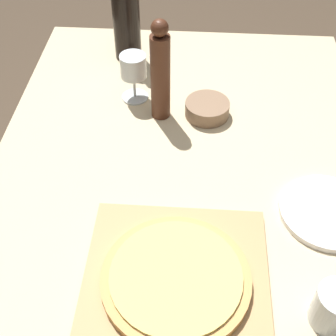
{
  "coord_description": "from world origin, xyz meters",
  "views": [
    {
      "loc": [
        0.02,
        -0.69,
        1.58
      ],
      "look_at": [
        -0.03,
        0.04,
        0.83
      ],
      "focal_mm": 50.0,
      "sensor_mm": 36.0,
      "label": 1
    }
  ],
  "objects_px": {
    "pizza": "(178,278)",
    "small_bowl": "(207,109)",
    "wine_glass": "(133,69)",
    "wine_bottle": "(126,15)",
    "pepper_mill": "(160,73)"
  },
  "relations": [
    {
      "from": "pizza",
      "to": "pepper_mill",
      "type": "distance_m",
      "value": 0.54
    },
    {
      "from": "wine_bottle",
      "to": "pizza",
      "type": "bearing_deg",
      "value": -76.05
    },
    {
      "from": "wine_bottle",
      "to": "small_bowl",
      "type": "xyz_separation_m",
      "value": [
        0.25,
        -0.27,
        -0.12
      ]
    },
    {
      "from": "pizza",
      "to": "wine_glass",
      "type": "xyz_separation_m",
      "value": [
        -0.15,
        0.59,
        0.07
      ]
    },
    {
      "from": "pizza",
      "to": "wine_bottle",
      "type": "xyz_separation_m",
      "value": [
        -0.2,
        0.8,
        0.11
      ]
    },
    {
      "from": "wine_bottle",
      "to": "pepper_mill",
      "type": "distance_m",
      "value": 0.31
    },
    {
      "from": "pepper_mill",
      "to": "pizza",
      "type": "bearing_deg",
      "value": -81.79
    },
    {
      "from": "pepper_mill",
      "to": "small_bowl",
      "type": "bearing_deg",
      "value": 3.42
    },
    {
      "from": "pizza",
      "to": "small_bowl",
      "type": "height_order",
      "value": "pizza"
    },
    {
      "from": "wine_glass",
      "to": "wine_bottle",
      "type": "bearing_deg",
      "value": 102.05
    },
    {
      "from": "pizza",
      "to": "small_bowl",
      "type": "xyz_separation_m",
      "value": [
        0.05,
        0.53,
        -0.01
      ]
    },
    {
      "from": "wine_glass",
      "to": "pepper_mill",
      "type": "bearing_deg",
      "value": -41.48
    },
    {
      "from": "pizza",
      "to": "small_bowl",
      "type": "distance_m",
      "value": 0.53
    },
    {
      "from": "pizza",
      "to": "wine_glass",
      "type": "bearing_deg",
      "value": 104.62
    },
    {
      "from": "wine_glass",
      "to": "small_bowl",
      "type": "xyz_separation_m",
      "value": [
        0.2,
        -0.06,
        -0.08
      ]
    }
  ]
}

